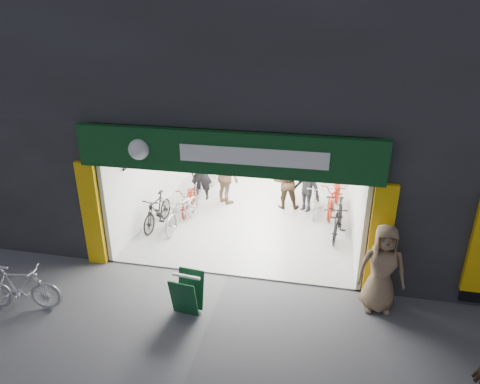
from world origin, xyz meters
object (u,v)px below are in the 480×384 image
(parked_bike, at_px, (20,288))
(sandwich_board, at_px, (187,293))
(bike_right_front, at_px, (338,219))
(pedestrian_near, at_px, (382,269))
(bike_left_front, at_px, (183,210))

(parked_bike, xyz_separation_m, sandwich_board, (3.39, 0.57, -0.03))
(bike_right_front, relative_size, sandwich_board, 2.02)
(bike_right_front, height_order, pedestrian_near, pedestrian_near)
(bike_left_front, xyz_separation_m, pedestrian_near, (5.10, -2.65, 0.44))
(pedestrian_near, bearing_deg, bike_left_front, 149.70)
(sandwich_board, bearing_deg, bike_left_front, 115.85)
(pedestrian_near, height_order, sandwich_board, pedestrian_near)
(bike_left_front, bearing_deg, pedestrian_near, -18.92)
(bike_right_front, bearing_deg, sandwich_board, -119.73)
(bike_right_front, xyz_separation_m, pedestrian_near, (0.80, -2.96, 0.43))
(bike_left_front, relative_size, sandwich_board, 2.27)
(bike_right_front, height_order, sandwich_board, bike_right_front)
(bike_left_front, relative_size, pedestrian_near, 1.02)
(pedestrian_near, bearing_deg, parked_bike, -171.06)
(parked_bike, relative_size, pedestrian_near, 0.88)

